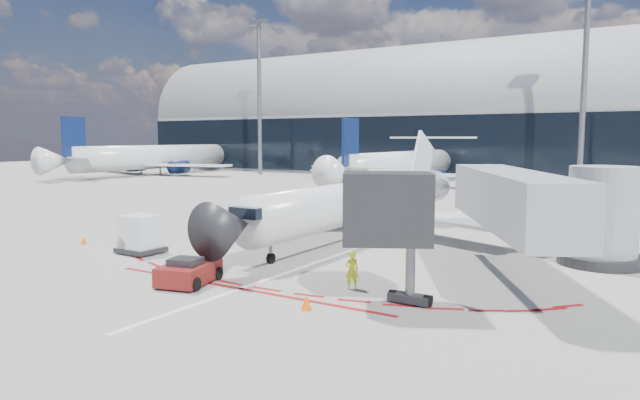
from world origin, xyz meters
The scene contains 15 objects.
ground centered at (0.00, 0.00, 0.00)m, with size 260.00×260.00×0.00m, color slate.
apron_centerline centered at (0.00, 2.00, 0.01)m, with size 0.25×40.00×0.01m, color silver.
apron_stop_bar centered at (0.00, -11.50, 0.01)m, with size 14.00×0.25×0.01m, color maroon.
terminal_building centered at (0.00, 64.97, 8.52)m, with size 150.00×24.15×24.00m.
jet_bridge centered at (9.79, -3.01, 3.01)m, with size 10.03×15.20×4.90m.
light_mast_west centered at (-45.00, 48.00, 12.50)m, with size 0.70×0.70×25.00m, color slate.
light_mast_centre centered at (5.00, 48.00, 12.50)m, with size 0.70×0.70×25.00m, color slate.
regional_jet centered at (-1.77, 2.72, 2.25)m, with size 21.77×26.84×6.72m.
pushback_tug centered at (-2.37, -12.03, 0.51)m, with size 2.48×4.57×1.16m.
ramp_worker centered at (3.88, -9.10, 0.78)m, with size 0.57×0.37×1.55m, color #E9FF1A.
uld_container centered at (-9.19, -8.69, 1.02)m, with size 2.20×1.87×2.06m.
safety_cone_left centered at (-14.09, -8.67, 0.24)m, with size 0.34×0.34×0.47m, color #FF5905.
safety_cone_right centered at (3.89, -12.50, 0.28)m, with size 0.40×0.40×0.56m, color #FF5905.
bg_airliner_0 centered at (-59.32, 37.76, 5.75)m, with size 35.52×37.61×11.49m, color silver, non-canonical shape.
bg_airliner_1 centered at (-15.00, 38.79, 5.16)m, with size 31.89×33.77×10.32m, color silver, non-canonical shape.
Camera 1 is at (14.79, -29.18, 6.17)m, focal length 32.00 mm.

